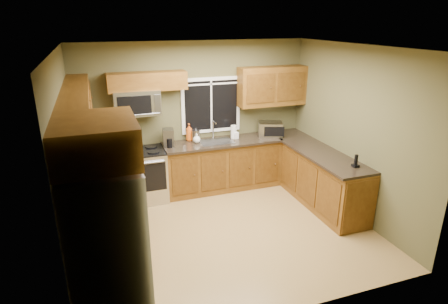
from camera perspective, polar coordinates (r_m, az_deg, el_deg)
floor at (r=5.83m, az=0.68°, el=-11.87°), size 4.20×4.20×0.00m
ceiling at (r=4.98m, az=0.81°, el=15.63°), size 4.20×4.20×0.00m
back_wall at (r=6.90m, az=-4.38°, el=5.36°), size 4.20×0.00×4.20m
front_wall at (r=3.75m, az=10.27°, el=-7.69°), size 4.20×0.00×4.20m
left_wall at (r=4.99m, az=-22.59°, el=-1.86°), size 0.00×3.60×3.60m
right_wall at (r=6.26m, az=19.15°, el=2.79°), size 0.00×3.60×3.60m
window at (r=6.92m, az=-1.97°, el=7.16°), size 1.12×0.03×1.02m
base_cabinets_left at (r=5.77m, az=-18.25°, el=-8.22°), size 0.60×2.65×0.90m
countertop_left at (r=5.57m, az=-18.51°, el=-3.91°), size 0.65×2.65×0.04m
base_cabinets_back at (r=7.02m, az=-0.28°, el=-2.06°), size 2.17×0.60×0.90m
countertop_back at (r=6.84m, az=-0.22°, el=1.53°), size 2.17×0.65×0.04m
base_cabinets_peninsula at (r=6.80m, az=13.54°, el=-3.40°), size 0.60×2.52×0.90m
countertop_peninsula at (r=6.63m, az=13.64°, el=0.34°), size 0.65×2.50×0.04m
upper_cabinets_left at (r=5.29m, az=-21.34°, el=5.29°), size 0.33×2.65×0.72m
upper_cabinets_back_left at (r=6.44m, az=-11.61°, el=10.52°), size 1.30×0.33×0.30m
upper_cabinets_back_right at (r=7.15m, az=7.32°, el=9.93°), size 1.30×0.33×0.72m
upper_cabinet_over_fridge at (r=3.52m, az=-18.99°, el=1.69°), size 0.72×0.90×0.38m
refrigerator at (r=4.00m, az=-17.15°, el=-13.88°), size 0.74×0.90×1.80m
range at (r=6.69m, az=-12.16°, el=-3.49°), size 0.76×0.69×0.94m
microwave at (r=6.45m, az=-13.13°, el=7.33°), size 0.76×0.41×0.42m
sink at (r=6.81m, az=-1.19°, el=1.73°), size 0.60×0.42×0.36m
toaster_oven at (r=7.14m, az=7.06°, el=3.47°), size 0.52×0.47×0.27m
coffee_maker at (r=6.59m, az=-8.47°, el=2.09°), size 0.21×0.27×0.31m
kettle at (r=6.79m, az=-4.30°, el=2.57°), size 0.19×0.19×0.26m
paper_towel_roll at (r=6.96m, az=1.49°, el=3.08°), size 0.11×0.11×0.27m
soap_bottle_a at (r=6.84m, az=-5.33°, el=3.02°), size 0.12×0.12×0.32m
soap_bottle_b at (r=6.96m, az=1.84°, el=2.78°), size 0.08×0.09×0.18m
soap_bottle_c at (r=6.74m, az=-4.18°, el=2.12°), size 0.16×0.16×0.17m
cordless_phone at (r=5.96m, az=19.42°, el=-1.63°), size 0.09×0.09×0.20m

